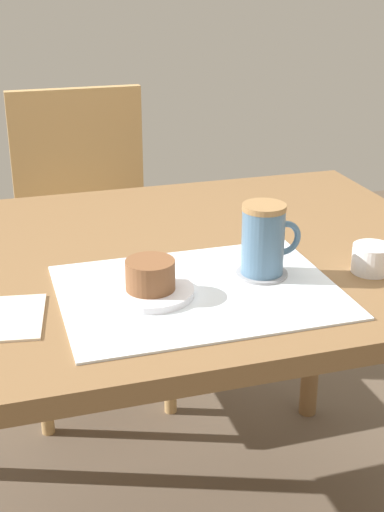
# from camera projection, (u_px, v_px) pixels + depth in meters

# --- Properties ---
(dining_table) EXTENTS (1.04, 0.84, 0.71)m
(dining_table) POSITION_uv_depth(u_px,v_px,m) (191.00, 288.00, 1.39)
(dining_table) COLOR brown
(dining_table) RESTS_ON ground_plane
(wooden_chair) EXTENTS (0.42, 0.42, 0.88)m
(wooden_chair) POSITION_uv_depth(u_px,v_px,m) (88.00, 232.00, 2.07)
(wooden_chair) COLOR tan
(wooden_chair) RESTS_ON ground_plane
(placemat) EXTENTS (0.46, 0.34, 0.00)m
(placemat) POSITION_uv_depth(u_px,v_px,m) (199.00, 291.00, 1.19)
(placemat) COLOR white
(placemat) RESTS_ON dining_table
(pastry_plate) EXTENTS (0.14, 0.14, 0.01)m
(pastry_plate) POSITION_uv_depth(u_px,v_px,m) (151.00, 292.00, 1.17)
(pastry_plate) COLOR white
(pastry_plate) RESTS_ON placemat
(pastry) EXTENTS (0.08, 0.08, 0.05)m
(pastry) POSITION_uv_depth(u_px,v_px,m) (150.00, 275.00, 1.15)
(pastry) COLOR brown
(pastry) RESTS_ON pastry_plate
(coffee_coaster) EXTENTS (0.09, 0.09, 0.00)m
(coffee_coaster) POSITION_uv_depth(u_px,v_px,m) (262.00, 273.00, 1.24)
(coffee_coaster) COLOR #99999E
(coffee_coaster) RESTS_ON placemat
(coffee_mug) EXTENTS (0.11, 0.08, 0.12)m
(coffee_mug) POSITION_uv_depth(u_px,v_px,m) (264.00, 239.00, 1.22)
(coffee_mug) COLOR slate
(coffee_mug) RESTS_ON coffee_coaster
(sugar_bowl) EXTENTS (0.07, 0.07, 0.05)m
(sugar_bowl) POSITION_uv_depth(u_px,v_px,m) (372.00, 259.00, 1.26)
(sugar_bowl) COLOR white
(sugar_bowl) RESTS_ON dining_table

